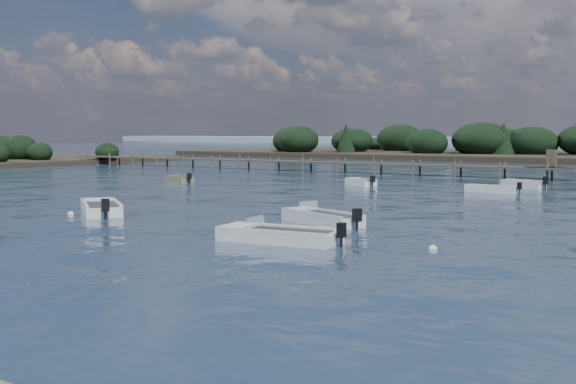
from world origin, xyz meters
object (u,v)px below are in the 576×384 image
Objects in this scene: dinghy_extra_b at (322,220)px; dinghy_extra_a at (491,190)px; jetty at (307,162)px; dinghy_mid_grey at (101,210)px; tender_far_grey at (180,180)px; dinghy_mid_white_a at (279,238)px; tender_far_white at (361,183)px; tender_far_grey_b at (523,186)px.

dinghy_extra_b is 1.24× the size of dinghy_extra_a.
jetty is (-25.57, 16.37, 0.84)m from dinghy_extra_a.
dinghy_extra_b is 1.03× the size of dinghy_mid_grey.
dinghy_extra_b is 29.96m from tender_far_grey.
jetty reaches higher than dinghy_mid_white_a.
dinghy_mid_white_a is at bearing -68.30° from tender_far_white.
tender_far_white is at bearing 175.18° from dinghy_extra_a.
jetty reaches higher than tender_far_white.
tender_far_white is 0.62× the size of dinghy_mid_white_a.
dinghy_mid_grey is at bearing -57.95° from tender_far_grey.
tender_far_grey is 25.87m from dinghy_extra_a.
tender_far_white is at bearing -46.42° from jetty.
dinghy_extra_b is 24.55m from tender_far_white.
dinghy_extra_a is at bearing 87.09° from dinghy_extra_b.
dinghy_mid_grey is 1.49× the size of tender_far_white.
dinghy_mid_grey reaches higher than dinghy_mid_white_a.
dinghy_extra_b is 12.15m from dinghy_mid_grey.
jetty is (-26.31, 10.95, 0.81)m from tender_far_grey_b.
dinghy_mid_grey is 27.56m from dinghy_extra_a.
tender_far_grey is at bearing -89.83° from jetty.
tender_far_grey_b is at bearing 89.36° from dinghy_mid_white_a.
tender_far_grey_b is 12.45m from tender_far_white.
tender_far_grey is at bearing -160.57° from tender_far_white.
dinghy_extra_a is at bearing 90.79° from dinghy_mid_white_a.
tender_far_white is 0.81× the size of dinghy_extra_a.
dinghy_mid_white_a is at bearing -75.55° from dinghy_extra_b.
dinghy_extra_b is 21.64m from dinghy_extra_a.
dinghy_extra_b is 1.53× the size of tender_far_white.
dinghy_extra_b is at bearing -35.42° from tender_far_grey.
dinghy_extra_a is (-0.74, -5.42, -0.03)m from tender_far_grey_b.
tender_far_grey_b is at bearing 65.32° from dinghy_mid_grey.
jetty is (-24.48, 37.98, 0.82)m from dinghy_extra_b.
dinghy_extra_b is 0.08× the size of jetty.
tender_far_grey_b is 28.51m from jetty.
dinghy_extra_b reaches higher than tender_far_grey_b.
dinghy_extra_a is at bearing 62.00° from dinghy_mid_grey.
tender_far_grey_b is 0.70× the size of dinghy_mid_white_a.
dinghy_extra_a is at bearing -4.82° from tender_far_white.
dinghy_mid_grey reaches higher than dinghy_extra_a.
dinghy_mid_white_a reaches higher than dinghy_extra_a.
tender_far_grey is (-24.42, 17.36, -0.01)m from dinghy_extra_b.
tender_far_grey is at bearing -159.77° from tender_far_grey_b.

